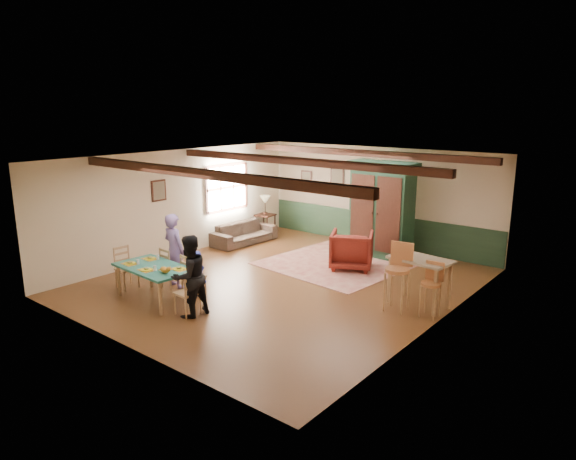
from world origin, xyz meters
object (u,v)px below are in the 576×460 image
Objects in this scene: cat at (165,269)px; person_woman at (189,276)px; table_lamp at (265,205)px; bar_stool_right at (430,290)px; dining_table at (155,283)px; end_table at (265,224)px; person_man at (174,251)px; armchair at (352,250)px; dining_chair_far_right at (194,275)px; armoire at (382,210)px; dining_chair_far_left at (172,268)px; sofa at (244,233)px; person_child at (196,273)px; dining_chair_end_left at (127,268)px; dining_chair_end_right at (187,292)px; bar_stool_left at (397,278)px; counter_table at (419,282)px.

person_woman is at bearing 8.13° from cat.
table_lamp is (-2.39, 5.56, 0.12)m from cat.
bar_stool_right is at bearing 37.98° from cat.
end_table is at bearing 109.21° from dining_table.
person_man is 4.12m from armchair.
dining_chair_far_right is 0.55× the size of person_man.
person_man is 5.31m from armoire.
dining_table is 1.69× the size of armchair.
dining_chair_far_left is 0.74m from dining_chair_far_right.
sofa is at bearing -158.63° from armoire.
table_lamp is at bearing -44.75° from armchair.
sofa is (-2.10, 3.59, -0.18)m from person_child.
dining_table is 1.89× the size of dining_chair_far_right.
dining_chair_far_right and dining_chair_end_left have the same top height.
dining_chair_far_left is at bearing -46.17° from dining_chair_end_left.
person_child is 5.26m from end_table.
dining_chair_end_left is 0.89× the size of armchair.
dining_chair_end_left is at bearing -158.42° from bar_stool_right.
dining_chair_end_left reaches higher than cat.
dining_chair_end_left is 2.64× the size of cat.
bar_stool_right is (4.89, 1.94, 0.07)m from dining_chair_far_left.
person_child is at bearing -180.00° from person_man.
person_man is 4.96m from end_table.
dining_chair_end_right is at bearing 133.15° from person_child.
end_table is at bearing 0.00° from table_lamp.
person_woman is (0.09, -0.01, 0.32)m from dining_chair_end_right.
table_lamp is at bearing -147.92° from dining_chair_end_right.
table_lamp reaches higher than cat.
armchair reaches higher than dining_chair_end_right.
armchair is 4.02m from table_lamp.
table_lamp reaches higher than sofa.
dining_chair_end_right is 3.89m from bar_stool_left.
armoire is (1.92, 5.56, 0.87)m from dining_table.
end_table is at bearing -44.75° from armchair.
dining_chair_far_right is at bearing -180.00° from dining_chair_far_left.
armoire is at bearing -103.35° from person_child.
dining_chair_far_left is at bearing 5.71° from person_child.
armoire is 2.47× the size of armchair.
person_man is at bearing -90.00° from dining_chair_far_left.
sofa is 6.48m from bar_stool_right.
dining_chair_end_left is at bearing -116.37° from armoire.
dining_table is at bearing 169.70° from cat.
armoire is at bearing -68.19° from sofa.
table_lamp is at bearing 117.18° from cat.
sofa is 1.94× the size of bar_stool_right.
person_woman reaches higher than person_child.
person_man is 4.79× the size of cat.
dining_chair_end_left is at bearing 27.30° from person_child.
counter_table is at bearing -21.80° from end_table.
dining_table is 0.67m from cat.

